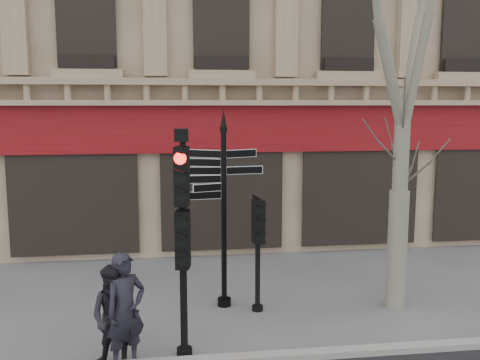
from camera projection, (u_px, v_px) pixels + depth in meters
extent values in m
plane|color=#56565B|center=(248.00, 327.00, 10.33)|extent=(80.00, 80.00, 0.00)
cube|color=gray|center=(261.00, 358.00, 8.95)|extent=(80.00, 0.25, 0.12)
cube|color=maroon|center=(222.00, 129.00, 14.60)|extent=(28.00, 0.25, 1.30)
cube|color=#8F755D|center=(223.00, 93.00, 14.24)|extent=(28.00, 0.35, 0.74)
cylinder|color=black|center=(224.00, 221.00, 11.16)|extent=(0.11, 0.11, 3.71)
cylinder|color=black|center=(224.00, 302.00, 11.41)|extent=(0.29, 0.29, 0.16)
cone|color=black|center=(223.00, 118.00, 10.85)|extent=(0.12, 0.12, 0.37)
cylinder|color=black|center=(183.00, 255.00, 8.90)|extent=(0.12, 0.12, 3.56)
cylinder|color=black|center=(185.00, 352.00, 9.14)|extent=(0.26, 0.26, 0.14)
cube|color=black|center=(183.00, 239.00, 8.86)|extent=(0.48, 0.38, 0.97)
cube|color=black|center=(182.00, 176.00, 8.71)|extent=(0.48, 0.38, 0.97)
sphere|color=#FF0C05|center=(182.00, 160.00, 8.67)|extent=(0.20, 0.20, 0.20)
cube|color=black|center=(181.00, 135.00, 8.61)|extent=(0.27, 0.32, 0.20)
cylinder|color=black|center=(258.00, 256.00, 10.98)|extent=(0.11, 0.11, 2.35)
cylinder|color=black|center=(257.00, 307.00, 11.14)|extent=(0.24, 0.24, 0.13)
cube|color=black|center=(258.00, 221.00, 10.87)|extent=(0.44, 0.34, 0.89)
cylinder|color=gray|center=(397.00, 250.00, 11.17)|extent=(0.41, 0.41, 2.50)
cylinder|color=gray|center=(401.00, 158.00, 10.89)|extent=(0.32, 0.32, 1.59)
imported|color=black|center=(126.00, 311.00, 8.62)|extent=(0.84, 0.78, 1.92)
imported|color=black|center=(115.00, 317.00, 8.62)|extent=(0.98, 0.85, 1.72)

